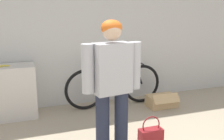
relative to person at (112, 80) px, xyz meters
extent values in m
cube|color=silver|center=(0.21, 1.86, 0.38)|extent=(8.00, 0.06, 2.60)
cube|color=white|center=(0.76, 1.83, -0.57)|extent=(0.08, 0.01, 0.12)
cube|color=beige|center=(-1.15, 1.57, -0.49)|extent=(0.77, 0.49, 0.85)
cylinder|color=#23283D|center=(-0.12, 0.00, -0.53)|extent=(0.16, 0.16, 0.77)
cylinder|color=#23283D|center=(0.12, 0.00, -0.53)|extent=(0.16, 0.16, 0.77)
cube|color=#B2B2B7|center=(0.00, 0.00, 0.14)|extent=(0.45, 0.29, 0.57)
cylinder|color=#B2B2B7|center=(-0.28, 0.00, 0.15)|extent=(0.14, 0.14, 0.55)
cylinder|color=#B2B2B7|center=(0.28, 0.00, 0.15)|extent=(0.14, 0.14, 0.55)
sphere|color=#DBB28E|center=(0.00, 0.00, 0.55)|extent=(0.21, 0.21, 0.21)
ellipsoid|color=orange|center=(0.00, 0.01, 0.59)|extent=(0.24, 0.22, 0.18)
torus|color=black|center=(0.04, 1.50, -0.56)|extent=(0.72, 0.06, 0.72)
torus|color=black|center=(1.12, 1.51, -0.56)|extent=(0.72, 0.06, 0.72)
cylinder|color=black|center=(0.24, 1.50, -0.58)|extent=(0.41, 0.04, 0.09)
cylinder|color=black|center=(0.19, 1.50, -0.37)|extent=(0.33, 0.04, 0.40)
cylinder|color=black|center=(0.39, 1.51, -0.40)|extent=(0.14, 0.04, 0.44)
cylinder|color=black|center=(0.72, 1.51, -0.41)|extent=(0.56, 0.05, 0.44)
cylinder|color=black|center=(0.66, 1.51, -0.19)|extent=(0.65, 0.04, 0.05)
cylinder|color=black|center=(1.05, 1.51, -0.38)|extent=(0.16, 0.04, 0.37)
cylinder|color=black|center=(1.01, 1.51, -0.17)|extent=(0.07, 0.03, 0.08)
cylinder|color=black|center=(1.03, 1.51, -0.14)|extent=(0.03, 0.46, 0.02)
ellipsoid|color=black|center=(0.34, 1.51, -0.16)|extent=(0.22, 0.08, 0.05)
ellipsoid|color=#EAD64C|center=(-1.19, 1.51, -0.05)|extent=(0.14, 0.09, 0.03)
cube|color=maroon|center=(0.55, 0.05, -0.81)|extent=(0.31, 0.15, 0.20)
torus|color=maroon|center=(0.55, 0.05, -0.66)|extent=(0.25, 0.02, 0.25)
cube|color=tan|center=(1.36, 1.18, -0.81)|extent=(0.52, 0.32, 0.21)
cube|color=tan|center=(1.36, 1.02, -0.72)|extent=(0.49, 0.12, 0.14)
camera|label=1|loc=(-0.95, -2.71, 0.78)|focal=42.00mm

